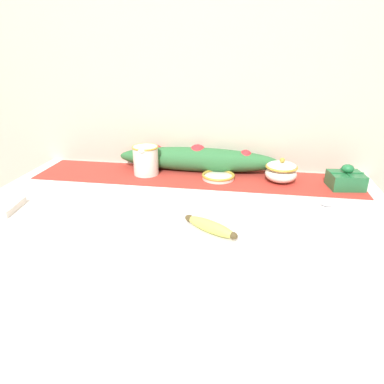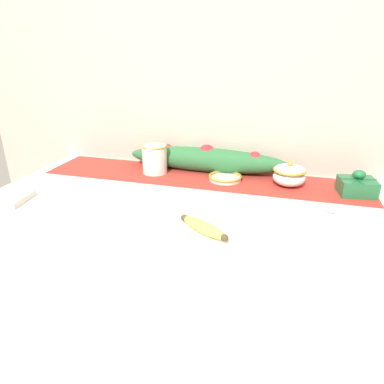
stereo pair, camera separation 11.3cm
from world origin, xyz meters
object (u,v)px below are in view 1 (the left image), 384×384
(sugar_bowl, at_px, (281,172))
(banana, at_px, (210,226))
(cream_pitcher, at_px, (146,159))
(spoon, at_px, (322,204))
(gift_box, at_px, (346,179))
(small_dish, at_px, (218,176))

(sugar_bowl, relative_size, banana, 0.73)
(cream_pitcher, bearing_deg, sugar_bowl, -0.16)
(sugar_bowl, bearing_deg, spoon, -57.46)
(cream_pitcher, distance_m, gift_box, 0.78)
(small_dish, height_order, gift_box, gift_box)
(cream_pitcher, distance_m, sugar_bowl, 0.55)
(small_dish, distance_m, gift_box, 0.48)
(small_dish, xyz_separation_m, banana, (0.02, -0.43, 0.01))
(spoon, xyz_separation_m, gift_box, (0.11, 0.17, 0.03))
(sugar_bowl, height_order, small_dish, sugar_bowl)
(sugar_bowl, height_order, banana, sugar_bowl)
(banana, bearing_deg, spoon, 34.78)
(sugar_bowl, distance_m, banana, 0.50)
(small_dish, bearing_deg, gift_box, -1.96)
(banana, distance_m, gift_box, 0.62)
(cream_pitcher, relative_size, sugar_bowl, 1.03)
(small_dish, relative_size, gift_box, 0.99)
(cream_pitcher, relative_size, banana, 0.76)
(gift_box, bearing_deg, banana, -137.94)
(banana, relative_size, spoon, 1.07)
(small_dish, bearing_deg, cream_pitcher, 178.30)
(small_dish, relative_size, banana, 0.78)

